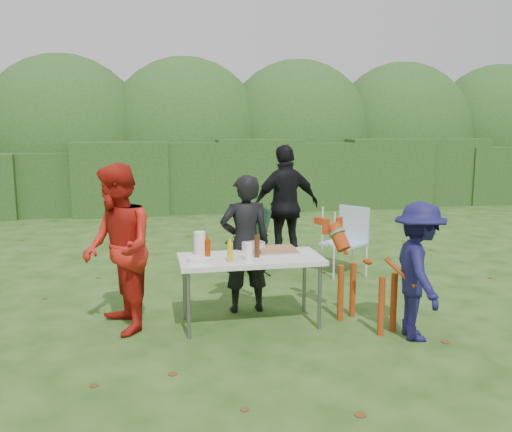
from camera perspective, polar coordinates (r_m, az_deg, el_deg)
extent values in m
plane|color=#1E4211|center=(6.06, -0.28, -10.85)|extent=(80.00, 80.00, 0.00)
cube|color=#23471C|center=(13.68, -6.81, 4.10)|extent=(22.00, 1.40, 1.70)
ellipsoid|color=#3D6628|center=(15.23, -7.36, 7.45)|extent=(20.00, 2.60, 3.20)
cube|color=silver|center=(5.73, -0.59, -4.55)|extent=(1.50, 0.70, 0.05)
cylinder|color=slate|center=(5.48, -7.11, -9.31)|extent=(0.04, 0.04, 0.69)
cylinder|color=slate|center=(5.74, 6.71, -8.45)|extent=(0.04, 0.04, 0.69)
cylinder|color=slate|center=(6.01, -7.53, -7.62)|extent=(0.04, 0.04, 0.69)
cylinder|color=slate|center=(6.25, 5.11, -6.93)|extent=(0.04, 0.04, 0.69)
imported|color=black|center=(6.12, -1.14, -2.95)|extent=(0.58, 0.39, 1.57)
imported|color=red|center=(5.68, -14.34, -3.36)|extent=(0.87, 0.99, 1.74)
imported|color=black|center=(8.16, 3.16, 1.07)|extent=(1.14, 0.66, 1.83)
imported|color=#151346|center=(5.60, 16.74, -5.57)|extent=(0.66, 0.97, 1.38)
cube|color=#B7B7BA|center=(5.93, 2.14, -3.74)|extent=(0.45, 0.30, 0.02)
cube|color=#A26E41|center=(5.92, 2.14, -3.47)|extent=(0.40, 0.26, 0.04)
cylinder|color=gold|center=(5.50, -2.74, -3.82)|extent=(0.06, 0.06, 0.20)
cylinder|color=#B52801|center=(5.55, -5.12, -3.63)|extent=(0.06, 0.06, 0.22)
cylinder|color=#47230F|center=(5.68, 0.10, -3.17)|extent=(0.06, 0.06, 0.24)
cylinder|color=white|center=(5.77, -5.95, -2.93)|extent=(0.12, 0.12, 0.26)
cylinder|color=white|center=(5.56, -0.81, -3.76)|extent=(0.08, 0.08, 0.18)
cylinder|color=silver|center=(5.96, -0.27, -3.27)|extent=(0.26, 0.26, 0.10)
cylinder|color=white|center=(5.52, -6.00, -4.61)|extent=(0.24, 0.24, 0.05)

